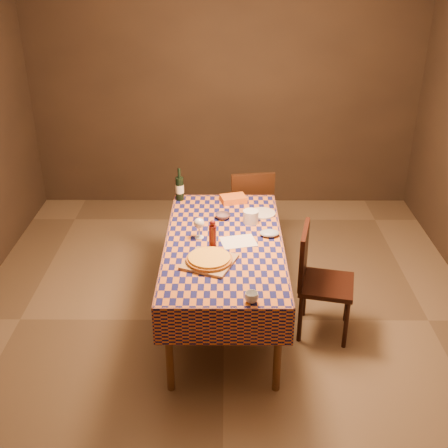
# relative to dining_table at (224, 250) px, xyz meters

# --- Properties ---
(room) EXTENTS (5.00, 5.10, 2.70)m
(room) POSITION_rel_dining_table_xyz_m (0.00, 0.00, 0.66)
(room) COLOR brown
(room) RESTS_ON ground
(dining_table) EXTENTS (0.94, 1.84, 0.77)m
(dining_table) POSITION_rel_dining_table_xyz_m (0.00, 0.00, 0.00)
(dining_table) COLOR brown
(dining_table) RESTS_ON ground
(cutting_board) EXTENTS (0.45, 0.45, 0.02)m
(cutting_board) POSITION_rel_dining_table_xyz_m (-0.11, -0.34, 0.09)
(cutting_board) COLOR #A0794B
(cutting_board) RESTS_ON dining_table
(pizza) EXTENTS (0.35, 0.35, 0.03)m
(pizza) POSITION_rel_dining_table_xyz_m (-0.11, -0.34, 0.11)
(pizza) COLOR #A0591A
(pizza) RESTS_ON cutting_board
(pepper_mill) EXTENTS (0.07, 0.07, 0.25)m
(pepper_mill) POSITION_rel_dining_table_xyz_m (-0.09, -0.13, 0.19)
(pepper_mill) COLOR #501212
(pepper_mill) RESTS_ON dining_table
(bowl) EXTENTS (0.16, 0.16, 0.04)m
(bowl) POSITION_rel_dining_table_xyz_m (-0.01, 0.42, 0.10)
(bowl) COLOR #5C454D
(bowl) RESTS_ON dining_table
(wine_glass) EXTENTS (0.10, 0.10, 0.17)m
(wine_glass) POSITION_rel_dining_table_xyz_m (-0.20, 0.06, 0.20)
(wine_glass) COLOR silver
(wine_glass) RESTS_ON dining_table
(wine_bottle) EXTENTS (0.09, 0.09, 0.31)m
(wine_bottle) POSITION_rel_dining_table_xyz_m (-0.41, 0.81, 0.19)
(wine_bottle) COLOR black
(wine_bottle) RESTS_ON dining_table
(deli_tub) EXTENTS (0.16, 0.16, 0.11)m
(deli_tub) POSITION_rel_dining_table_xyz_m (0.23, 0.34, 0.13)
(deli_tub) COLOR silver
(deli_tub) RESTS_ON dining_table
(takeout_container) EXTENTS (0.26, 0.21, 0.06)m
(takeout_container) POSITION_rel_dining_table_xyz_m (0.08, 0.77, 0.10)
(takeout_container) COLOR #D3611B
(takeout_container) RESTS_ON dining_table
(white_plate) EXTENTS (0.28, 0.28, 0.01)m
(white_plate) POSITION_rel_dining_table_xyz_m (0.33, 0.51, 0.08)
(white_plate) COLOR silver
(white_plate) RESTS_ON dining_table
(tumbler) EXTENTS (0.11, 0.11, 0.07)m
(tumbler) POSITION_rel_dining_table_xyz_m (0.19, -0.84, 0.11)
(tumbler) COLOR silver
(tumbler) RESTS_ON dining_table
(flour_patch) EXTENTS (0.31, 0.27, 0.00)m
(flour_patch) POSITION_rel_dining_table_xyz_m (0.11, -0.01, 0.08)
(flour_patch) COLOR silver
(flour_patch) RESTS_ON dining_table
(flour_bag) EXTENTS (0.19, 0.17, 0.05)m
(flour_bag) POSITION_rel_dining_table_xyz_m (0.37, 0.10, 0.10)
(flour_bag) COLOR #97A9C1
(flour_bag) RESTS_ON dining_table
(chair_far) EXTENTS (0.47, 0.48, 0.93)m
(chair_far) POSITION_rel_dining_table_xyz_m (0.26, 1.17, -0.17)
(chair_far) COLOR black
(chair_far) RESTS_ON ground
(chair_right) EXTENTS (0.51, 0.50, 0.93)m
(chair_right) POSITION_rel_dining_table_xyz_m (0.74, -0.12, -0.17)
(chair_right) COLOR black
(chair_right) RESTS_ON ground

